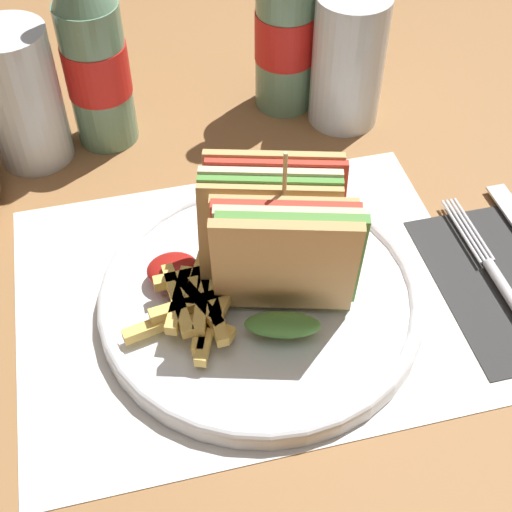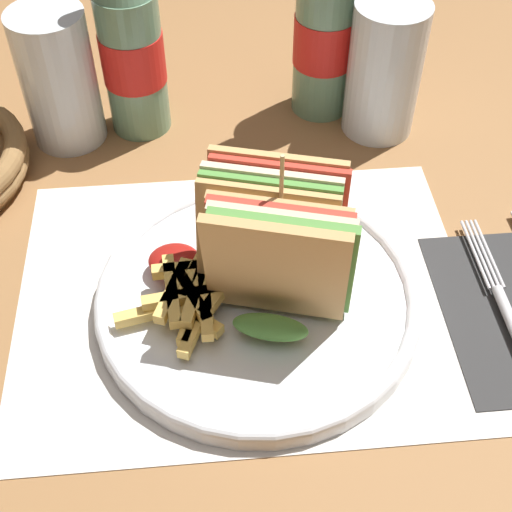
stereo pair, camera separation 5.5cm
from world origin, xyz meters
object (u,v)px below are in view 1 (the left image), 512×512
club_sandwich (277,245)px  coke_bottle_far (286,16)px  plate_main (262,299)px  glass_near (348,61)px  fork (510,296)px  glass_far (24,106)px  coke_bottle_near (93,49)px

club_sandwich → coke_bottle_far: 0.28m
club_sandwich → plate_main: bearing=-169.9°
glass_near → club_sandwich: bearing=-120.4°
club_sandwich → glass_near: 0.26m
plate_main → fork: (0.19, -0.04, -0.00)m
glass_far → glass_near: bearing=-2.4°
club_sandwich → coke_bottle_near: size_ratio=0.59×
glass_near → glass_far: 0.31m
club_sandwich → glass_near: club_sandwich is taller
glass_far → club_sandwich: bearing=-52.9°
fork → glass_far: glass_far is taller
fork → coke_bottle_near: (-0.29, 0.29, 0.09)m
coke_bottle_near → coke_bottle_far: (0.19, 0.01, 0.00)m
coke_bottle_far → glass_near: coke_bottle_far is taller
coke_bottle_far → plate_main: bearing=-108.6°
club_sandwich → coke_bottle_near: (-0.11, 0.25, 0.03)m
coke_bottle_far → glass_far: bearing=-174.0°
glass_far → coke_bottle_near: bearing=9.9°
plate_main → fork: plate_main is taller
plate_main → coke_bottle_far: (0.09, 0.27, 0.09)m
club_sandwich → glass_near: bearing=59.6°
club_sandwich → coke_bottle_near: 0.27m
coke_bottle_near → glass_near: (0.24, -0.03, -0.03)m
glass_far → plate_main: bearing=-54.9°
coke_bottle_far → glass_far: size_ratio=1.72×
club_sandwich → coke_bottle_near: bearing=113.5°
coke_bottle_near → fork: bearing=-45.3°
club_sandwich → coke_bottle_near: coke_bottle_near is taller
club_sandwich → glass_near: (0.13, 0.22, -0.00)m
glass_near → coke_bottle_near: bearing=174.0°
fork → club_sandwich: bearing=165.7°
coke_bottle_far → fork: bearing=-71.3°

